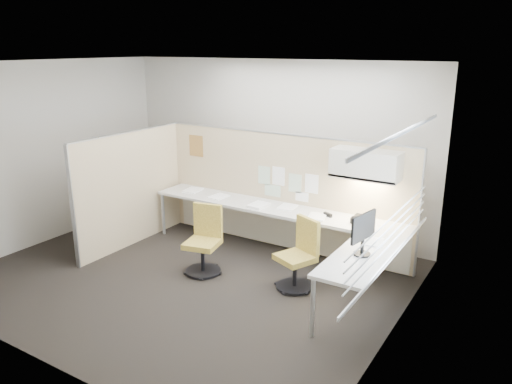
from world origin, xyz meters
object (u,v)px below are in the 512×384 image
Objects in this scene: monitor at (363,231)px; chair_right at (299,257)px; chair_left at (204,242)px; desk at (289,222)px; phone at (360,220)px.

chair_right is at bearing 87.43° from monitor.
chair_left is 1.34m from chair_right.
chair_right reaches higher than desk.
chair_right is (0.48, -0.63, -0.18)m from desk.
desk is at bearing -166.52° from phone.
monitor reaches higher than phone.
chair_left is at bearing -145.03° from phone.
chair_left reaches higher than desk.
chair_right is 3.99× the size of phone.
desk is 1.01m from phone.
chair_left is at bearing -133.56° from desk.
chair_right is (1.32, 0.25, -0.01)m from chair_left.
chair_left is 4.06× the size of phone.
monitor is (0.89, -0.22, 0.59)m from chair_right.
monitor is 1.07m from phone.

